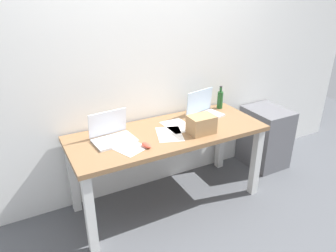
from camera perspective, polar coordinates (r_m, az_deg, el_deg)
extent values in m
plane|color=#515459|center=(3.15, 0.00, -13.20)|extent=(8.00, 8.00, 0.00)
cube|color=white|center=(2.92, -3.77, 12.03)|extent=(5.20, 0.08, 2.60)
cube|color=olive|center=(2.77, 0.00, -1.32)|extent=(1.73, 0.68, 0.04)
cube|color=silver|center=(2.51, -13.86, -15.26)|extent=(0.07, 0.07, 0.70)
cube|color=silver|center=(3.18, 15.51, -6.27)|extent=(0.07, 0.07, 0.70)
cube|color=silver|center=(2.97, -16.74, -8.83)|extent=(0.07, 0.07, 0.70)
cube|color=silver|center=(3.54, 9.44, -2.27)|extent=(0.07, 0.07, 0.70)
cube|color=silver|center=(2.62, -9.62, -2.63)|extent=(0.35, 0.25, 0.02)
cube|color=white|center=(2.66, -10.81, 0.54)|extent=(0.33, 0.07, 0.21)
cube|color=silver|center=(3.07, 6.94, 1.75)|extent=(0.36, 0.26, 0.02)
cube|color=silver|center=(3.09, 5.69, 4.44)|extent=(0.32, 0.09, 0.23)
cylinder|color=#1E5123|center=(3.28, 9.35, 4.63)|extent=(0.06, 0.06, 0.17)
cylinder|color=#1E5123|center=(3.25, 9.49, 6.50)|extent=(0.02, 0.02, 0.05)
cylinder|color=black|center=(3.24, 9.52, 7.00)|extent=(0.03, 0.03, 0.01)
ellipsoid|color=#D84C38|center=(2.50, -3.91, -3.48)|extent=(0.08, 0.11, 0.03)
cube|color=tan|center=(2.72, 6.03, 0.29)|extent=(0.22, 0.16, 0.16)
cube|color=white|center=(2.53, -7.45, -3.66)|extent=(0.31, 0.35, 0.00)
cube|color=white|center=(2.71, 0.28, -1.47)|extent=(0.29, 0.35, 0.00)
cube|color=white|center=(2.86, 1.70, 0.05)|extent=(0.22, 0.30, 0.00)
cube|color=slate|center=(3.74, 17.05, -1.90)|extent=(0.40, 0.48, 0.67)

